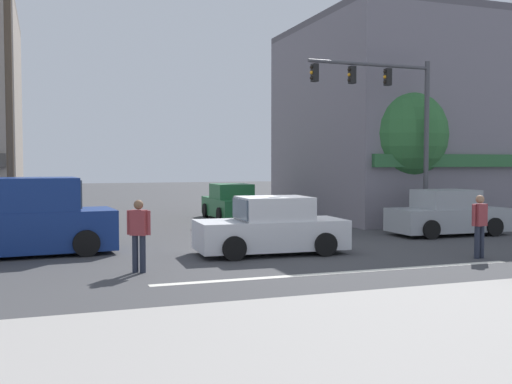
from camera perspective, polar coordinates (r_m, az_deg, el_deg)
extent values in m
plane|color=#3D3D3F|center=(17.12, 2.95, -5.65)|extent=(120.00, 120.00, 0.00)
cube|color=silver|center=(14.00, 8.49, -7.57)|extent=(9.00, 0.24, 0.01)
cube|color=#9E9993|center=(9.95, 22.43, -11.59)|extent=(40.00, 5.00, 0.16)
cube|color=slate|center=(29.78, 14.75, 6.23)|extent=(10.81, 9.81, 8.69)
cube|color=#2D6638|center=(25.74, 21.00, 2.80)|extent=(10.27, 0.24, 0.50)
cube|color=#57545B|center=(30.39, 14.86, 14.71)|extent=(10.81, 9.81, 0.30)
cylinder|color=#4C3823|center=(24.75, 13.48, -0.55)|extent=(0.32, 0.32, 2.21)
sphere|color=#337038|center=(24.73, 13.55, 5.32)|extent=(3.81, 3.81, 3.81)
cylinder|color=brown|center=(20.22, -22.45, 7.84)|extent=(0.22, 0.22, 8.74)
cylinder|color=#47474C|center=(22.82, 15.91, 4.16)|extent=(0.18, 0.18, 6.20)
cylinder|color=#47474C|center=(21.74, 10.83, 11.84)|extent=(4.80, 0.23, 0.12)
cube|color=black|center=(22.06, 12.44, 10.64)|extent=(0.21, 0.24, 0.60)
sphere|color=black|center=(22.02, 12.18, 11.13)|extent=(0.12, 0.12, 0.12)
sphere|color=orange|center=(22.00, 12.18, 10.67)|extent=(0.12, 0.12, 0.12)
sphere|color=black|center=(21.97, 12.17, 10.20)|extent=(0.12, 0.12, 0.12)
cube|color=black|center=(21.31, 9.14, 10.95)|extent=(0.21, 0.24, 0.60)
sphere|color=black|center=(21.28, 8.86, 11.45)|extent=(0.12, 0.12, 0.12)
sphere|color=orange|center=(21.26, 8.86, 10.97)|extent=(0.12, 0.12, 0.12)
sphere|color=black|center=(21.23, 8.86, 10.49)|extent=(0.12, 0.12, 0.12)
cube|color=black|center=(20.64, 5.61, 11.24)|extent=(0.21, 0.24, 0.60)
sphere|color=black|center=(20.62, 5.31, 11.76)|extent=(0.12, 0.12, 0.12)
sphere|color=orange|center=(20.59, 5.31, 11.26)|extent=(0.12, 0.12, 0.12)
sphere|color=black|center=(20.56, 5.31, 10.77)|extent=(0.12, 0.12, 0.12)
cube|color=#999EA3|center=(21.91, 17.79, -2.51)|extent=(4.13, 1.77, 0.80)
cube|color=#999EA3|center=(21.80, 17.60, -0.63)|extent=(1.92, 1.59, 0.64)
cube|color=#475666|center=(22.39, 19.61, -0.58)|extent=(0.08, 1.44, 0.54)
cylinder|color=black|center=(23.37, 19.05, -2.74)|extent=(0.64, 0.19, 0.64)
cylinder|color=black|center=(22.06, 21.76, -3.11)|extent=(0.64, 0.19, 0.64)
cylinder|color=black|center=(21.91, 13.78, -3.03)|extent=(0.64, 0.19, 0.64)
cylinder|color=black|center=(20.51, 16.33, -3.46)|extent=(0.64, 0.19, 0.64)
cube|color=#1E6033|center=(26.66, -2.41, -1.45)|extent=(1.77, 4.13, 0.80)
cube|color=#1E6033|center=(26.52, -2.36, 0.09)|extent=(1.59, 1.93, 0.64)
cube|color=#475666|center=(27.46, -2.92, 0.18)|extent=(1.44, 0.08, 0.54)
cylinder|color=black|center=(27.69, -4.84, -1.76)|extent=(0.19, 0.64, 0.64)
cylinder|color=black|center=(28.14, -1.47, -1.67)|extent=(0.19, 0.64, 0.64)
cylinder|color=black|center=(25.23, -3.46, -2.20)|extent=(0.19, 0.64, 0.64)
cylinder|color=black|center=(25.73, 0.20, -2.09)|extent=(0.19, 0.64, 0.64)
cube|color=silver|center=(16.57, 1.41, -4.05)|extent=(4.17, 1.88, 0.80)
cube|color=silver|center=(16.53, 1.74, -1.56)|extent=(1.97, 1.64, 0.64)
cube|color=#475666|center=(16.25, -1.50, -1.64)|extent=(0.12, 1.44, 0.54)
cylinder|color=black|center=(15.43, -2.09, -5.39)|extent=(0.65, 0.21, 0.64)
cylinder|color=black|center=(17.06, -3.56, -4.60)|extent=(0.65, 0.21, 0.64)
cylinder|color=black|center=(16.26, 6.63, -4.98)|extent=(0.65, 0.21, 0.64)
cylinder|color=black|center=(17.82, 4.44, -4.29)|extent=(0.65, 0.21, 0.64)
cube|color=navy|center=(17.44, -20.95, -3.49)|extent=(4.72, 2.17, 1.10)
cube|color=navy|center=(17.35, -21.99, -0.22)|extent=(3.32, 2.03, 0.90)
cube|color=#475666|center=(17.48, -16.68, -0.12)|extent=(0.18, 1.66, 0.76)
cylinder|color=black|center=(18.51, -16.65, -4.01)|extent=(0.73, 0.25, 0.72)
cylinder|color=black|center=(16.70, -15.86, -4.73)|extent=(0.73, 0.25, 0.72)
cylinder|color=#232838|center=(13.99, -10.74, -5.82)|extent=(0.14, 0.14, 0.86)
cylinder|color=#232838|center=(14.06, -11.43, -5.79)|extent=(0.14, 0.14, 0.86)
cube|color=maroon|center=(13.94, -11.11, -2.88)|extent=(0.42, 0.37, 0.58)
sphere|color=brown|center=(13.90, -11.13, -1.20)|extent=(0.22, 0.22, 0.22)
cylinder|color=maroon|center=(13.85, -10.19, -2.91)|extent=(0.09, 0.09, 0.56)
cylinder|color=maroon|center=(14.03, -12.02, -2.85)|extent=(0.09, 0.09, 0.56)
cylinder|color=#232838|center=(16.77, 20.30, -4.52)|extent=(0.14, 0.14, 0.86)
cylinder|color=#232838|center=(16.91, 20.68, -4.47)|extent=(0.14, 0.14, 0.86)
cube|color=maroon|center=(16.77, 20.53, -2.05)|extent=(0.40, 0.29, 0.58)
sphere|color=#9E7051|center=(16.74, 20.56, -0.65)|extent=(0.22, 0.22, 0.22)
cylinder|color=maroon|center=(16.58, 20.03, -2.10)|extent=(0.09, 0.09, 0.56)
cylinder|color=maroon|center=(16.96, 21.03, -2.01)|extent=(0.09, 0.09, 0.56)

